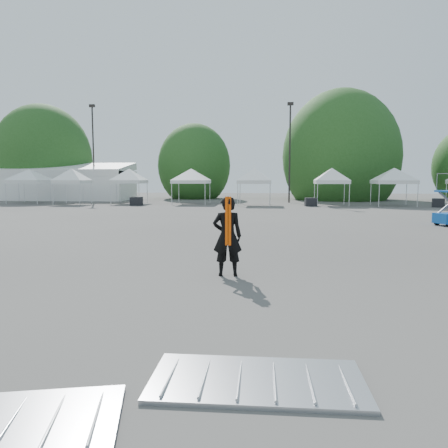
# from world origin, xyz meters

# --- Properties ---
(ground) EXTENTS (120.00, 120.00, 0.00)m
(ground) POSITION_xyz_m (0.00, 0.00, 0.00)
(ground) COLOR #474442
(ground) RESTS_ON ground
(marquee) EXTENTS (15.00, 6.25, 4.23)m
(marquee) POSITION_xyz_m (-22.00, 35.00, 1.97)
(marquee) COLOR white
(marquee) RESTS_ON ground
(light_pole_west) EXTENTS (0.60, 0.25, 10.30)m
(light_pole_west) POSITION_xyz_m (-18.00, 34.00, 5.77)
(light_pole_west) COLOR black
(light_pole_west) RESTS_ON ground
(light_pole_east) EXTENTS (0.60, 0.25, 9.80)m
(light_pole_east) POSITION_xyz_m (3.00, 32.00, 5.52)
(light_pole_east) COLOR black
(light_pole_east) RESTS_ON ground
(tree_far_w) EXTENTS (4.80, 4.80, 7.30)m
(tree_far_w) POSITION_xyz_m (-26.00, 38.00, 4.54)
(tree_far_w) COLOR #382314
(tree_far_w) RESTS_ON ground
(tree_mid_w) EXTENTS (4.16, 4.16, 6.33)m
(tree_mid_w) POSITION_xyz_m (-8.00, 40.00, 3.93)
(tree_mid_w) COLOR #382314
(tree_mid_w) RESTS_ON ground
(tree_mid_e) EXTENTS (5.12, 5.12, 7.79)m
(tree_mid_e) POSITION_xyz_m (9.00, 39.00, 4.84)
(tree_mid_e) COLOR #382314
(tree_mid_e) RESTS_ON ground
(tent_a) EXTENTS (4.70, 4.70, 3.88)m
(tent_a) POSITION_xyz_m (-22.17, 28.35, 3.06)
(tent_a) COLOR silver
(tent_a) RESTS_ON ground
(tent_b) EXTENTS (3.89, 3.89, 3.88)m
(tent_b) POSITION_xyz_m (-17.23, 27.03, 3.06)
(tent_b) COLOR silver
(tent_b) RESTS_ON ground
(tent_c) EXTENTS (4.15, 4.15, 3.88)m
(tent_c) POSITION_xyz_m (-12.36, 28.89, 3.06)
(tent_c) COLOR silver
(tent_c) RESTS_ON ground
(tent_d) EXTENTS (4.65, 4.65, 3.88)m
(tent_d) POSITION_xyz_m (-6.29, 28.83, 3.06)
(tent_d) COLOR silver
(tent_d) RESTS_ON ground
(tent_e) EXTENTS (4.23, 4.23, 3.88)m
(tent_e) POSITION_xyz_m (-0.26, 27.32, 3.06)
(tent_e) COLOR silver
(tent_e) RESTS_ON ground
(tent_f) EXTENTS (4.08, 4.08, 3.88)m
(tent_f) POSITION_xyz_m (6.56, 27.73, 3.06)
(tent_f) COLOR silver
(tent_f) RESTS_ON ground
(tent_g) EXTENTS (4.74, 4.74, 3.88)m
(tent_g) POSITION_xyz_m (11.91, 27.83, 3.06)
(tent_g) COLOR silver
(tent_g) RESTS_ON ground
(man) EXTENTS (0.78, 0.56, 1.98)m
(man) POSITION_xyz_m (0.25, -1.32, 0.99)
(man) COLOR black
(man) RESTS_ON ground
(barrier_mid) EXTENTS (2.55, 1.32, 0.08)m
(barrier_mid) POSITION_xyz_m (1.19, -6.99, 0.04)
(barrier_mid) COLOR #ADB0B6
(barrier_mid) RESTS_ON ground
(crate_west) EXTENTS (1.01, 0.80, 0.77)m
(crate_west) POSITION_xyz_m (-10.67, 25.71, 0.38)
(crate_west) COLOR black
(crate_west) RESTS_ON ground
(crate_mid) EXTENTS (1.04, 0.85, 0.74)m
(crate_mid) POSITION_xyz_m (4.65, 26.44, 0.37)
(crate_mid) COLOR black
(crate_mid) RESTS_ON ground
(crate_east) EXTENTS (1.13, 0.99, 0.74)m
(crate_east) POSITION_xyz_m (15.13, 26.17, 0.37)
(crate_east) COLOR black
(crate_east) RESTS_ON ground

